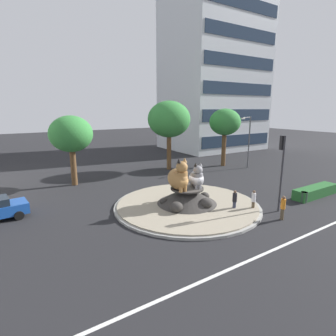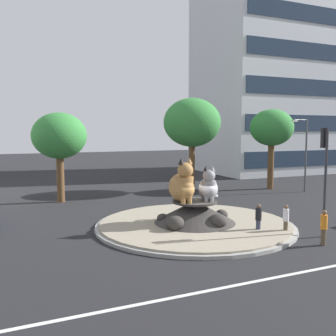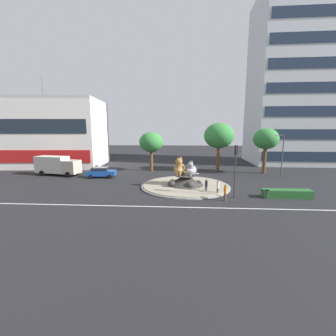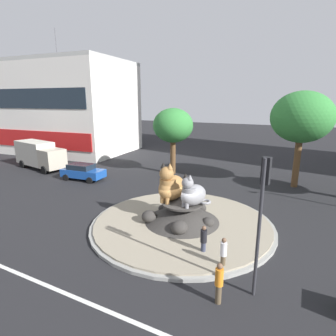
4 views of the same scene
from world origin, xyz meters
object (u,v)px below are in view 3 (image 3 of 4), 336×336
object	(u,v)px
litter_bin	(266,194)
shophouse_block	(48,133)
pedestrian_black_shirt	(206,186)
traffic_light_mast	(235,162)
cat_statue_grey	(191,170)
cat_statue_tabby	(179,168)
office_tower	(294,83)
pedestrian_orange_shirt	(225,192)
sedan_on_far_lane	(101,172)
second_tree_near_tower	(219,136)
third_tree_left	(266,139)
broadleaf_tree_behind_island	(151,142)
streetlight_arm	(281,152)
pedestrian_white_shirt	(218,187)
delivery_box_truck	(57,165)

from	to	relation	value
litter_bin	shophouse_block	bearing A→B (deg)	150.24
shophouse_block	pedestrian_black_shirt	size ratio (longest dim) A/B	13.75
traffic_light_mast	cat_statue_grey	bearing A→B (deg)	57.99
cat_statue_tabby	office_tower	world-z (taller)	office_tower
pedestrian_orange_shirt	pedestrian_black_shirt	size ratio (longest dim) A/B	1.06
cat_statue_grey	office_tower	distance (m)	36.40
sedan_on_far_lane	cat_statue_tabby	bearing A→B (deg)	-27.50
traffic_light_mast	office_tower	bearing A→B (deg)	-21.50
office_tower	second_tree_near_tower	distance (m)	23.77
third_tree_left	litter_bin	distance (m)	16.20
pedestrian_orange_shirt	litter_bin	bearing A→B (deg)	179.86
cat_statue_tabby	traffic_light_mast	size ratio (longest dim) A/B	0.45
cat_statue_tabby	shophouse_block	bearing A→B (deg)	-114.96
broadleaf_tree_behind_island	streetlight_arm	world-z (taller)	broadleaf_tree_behind_island
sedan_on_far_lane	streetlight_arm	bearing A→B (deg)	-1.21
second_tree_near_tower	pedestrian_white_shirt	size ratio (longest dim) A/B	5.21
broadleaf_tree_behind_island	litter_bin	size ratio (longest dim) A/B	7.85
second_tree_near_tower	shophouse_block	bearing A→B (deg)	172.35
cat_statue_grey	pedestrian_orange_shirt	xyz separation A→B (m)	(3.35, -5.53, -1.38)
cat_statue_grey	pedestrian_white_shirt	distance (m)	4.65
shophouse_block	delivery_box_truck	distance (m)	13.72
third_tree_left	sedan_on_far_lane	size ratio (longest dim) A/B	1.71
third_tree_left	litter_bin	xyz separation A→B (m)	(-4.78, -14.51, -5.41)
cat_statue_grey	pedestrian_white_shirt	world-z (taller)	cat_statue_grey
third_tree_left	streetlight_arm	size ratio (longest dim) A/B	1.15
cat_statue_tabby	second_tree_near_tower	size ratio (longest dim) A/B	0.30
pedestrian_orange_shirt	third_tree_left	bearing A→B (deg)	-135.73
traffic_light_mast	second_tree_near_tower	distance (m)	16.84
pedestrian_white_shirt	sedan_on_far_lane	distance (m)	18.93
delivery_box_truck	litter_bin	distance (m)	31.82
pedestrian_black_shirt	sedan_on_far_lane	size ratio (longest dim) A/B	0.37
office_tower	second_tree_near_tower	bearing A→B (deg)	-145.37
pedestrian_black_shirt	streetlight_arm	bearing A→B (deg)	26.01
streetlight_arm	sedan_on_far_lane	xyz separation A→B (m)	(-28.26, -2.07, -3.09)
pedestrian_black_shirt	third_tree_left	bearing A→B (deg)	36.71
streetlight_arm	litter_bin	distance (m)	13.68
shophouse_block	second_tree_near_tower	size ratio (longest dim) A/B	2.65
cat_statue_grey	pedestrian_black_shirt	xyz separation A→B (m)	(1.67, -2.57, -1.44)
third_tree_left	pedestrian_white_shirt	world-z (taller)	third_tree_left
broadleaf_tree_behind_island	pedestrian_black_shirt	size ratio (longest dim) A/B	4.23
pedestrian_black_shirt	sedan_on_far_lane	xyz separation A→B (m)	(-15.62, 7.84, -0.04)
pedestrian_white_shirt	second_tree_near_tower	bearing A→B (deg)	-110.97
office_tower	streetlight_arm	bearing A→B (deg)	-116.09
traffic_light_mast	third_tree_left	distance (m)	16.80
traffic_light_mast	third_tree_left	bearing A→B (deg)	-18.33
sedan_on_far_lane	litter_bin	bearing A→B (deg)	-28.95
pedestrian_white_shirt	delivery_box_truck	size ratio (longest dim) A/B	0.22
cat_statue_tabby	sedan_on_far_lane	xyz separation A→B (m)	(-12.37, 5.02, -1.67)
cat_statue_tabby	second_tree_near_tower	xyz separation A→B (m)	(6.92, 12.09, 3.85)
pedestrian_white_shirt	litter_bin	size ratio (longest dim) A/B	1.85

